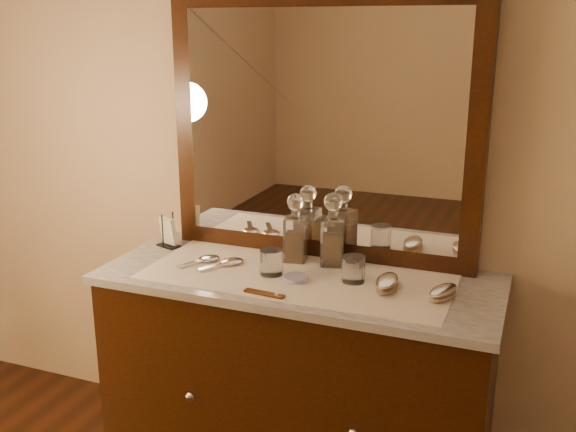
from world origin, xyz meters
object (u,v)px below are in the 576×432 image
object	(u,v)px
mirror_frame	(322,128)
hand_mirror_inner	(228,262)
pin_dish	(296,278)
decanter_right	(333,237)
napkin_rack	(168,233)
brush_near	(387,283)
dresser_cabinet	(298,384)
hand_mirror_outer	(205,259)
comb	(264,294)
decanter_left	(296,235)
brush_far	(443,293)

from	to	relation	value
mirror_frame	hand_mirror_inner	distance (m)	0.61
pin_dish	hand_mirror_inner	size ratio (longest dim) A/B	0.46
mirror_frame	decanter_right	bearing A→B (deg)	-51.22
napkin_rack	hand_mirror_inner	world-z (taller)	napkin_rack
mirror_frame	brush_near	size ratio (longest dim) A/B	7.45
dresser_cabinet	hand_mirror_outer	bearing A→B (deg)	-179.70
dresser_cabinet	brush_near	size ratio (longest dim) A/B	8.69
hand_mirror_inner	brush_near	bearing A→B (deg)	-1.78
pin_dish	hand_mirror_inner	distance (m)	0.30
mirror_frame	hand_mirror_outer	bearing A→B (deg)	-146.83
hand_mirror_outer	hand_mirror_inner	xyz separation A→B (m)	(0.10, 0.00, 0.00)
comb	decanter_left	distance (m)	0.37
mirror_frame	brush_near	distance (m)	0.64
napkin_rack	hand_mirror_outer	world-z (taller)	napkin_rack
hand_mirror_inner	hand_mirror_outer	bearing A→B (deg)	-179.59
comb	mirror_frame	bearing A→B (deg)	89.84
comb	hand_mirror_inner	distance (m)	0.32
mirror_frame	napkin_rack	xyz separation A→B (m)	(-0.61, -0.13, -0.44)
decanter_left	mirror_frame	bearing A→B (deg)	60.73
dresser_cabinet	brush_far	world-z (taller)	brush_far
napkin_rack	mirror_frame	bearing A→B (deg)	12.32
mirror_frame	hand_mirror_outer	xyz separation A→B (m)	(-0.38, -0.25, -0.49)
dresser_cabinet	decanter_right	bearing A→B (deg)	59.74
comb	dresser_cabinet	bearing A→B (deg)	84.37
dresser_cabinet	brush_near	distance (m)	0.57
decanter_right	hand_mirror_inner	size ratio (longest dim) A/B	1.45
comb	hand_mirror_outer	bearing A→B (deg)	152.44
comb	napkin_rack	world-z (taller)	napkin_rack
mirror_frame	brush_far	xyz separation A→B (m)	(0.52, -0.27, -0.48)
dresser_cabinet	decanter_left	distance (m)	0.57
napkin_rack	hand_mirror_inner	xyz separation A→B (m)	(0.33, -0.11, -0.04)
mirror_frame	hand_mirror_outer	size ratio (longest dim) A/B	6.61
napkin_rack	dresser_cabinet	bearing A→B (deg)	-10.50
napkin_rack	hand_mirror_outer	size ratio (longest dim) A/B	0.77
decanter_left	brush_near	bearing A→B (deg)	-21.72
napkin_rack	decanter_right	distance (m)	0.69
pin_dish	hand_mirror_inner	bearing A→B (deg)	169.30
pin_dish	napkin_rack	size ratio (longest dim) A/B	0.63
decanter_left	hand_mirror_outer	distance (m)	0.36
dresser_cabinet	mirror_frame	bearing A→B (deg)	90.00
decanter_left	hand_mirror_outer	world-z (taller)	decanter_left
decanter_left	hand_mirror_inner	world-z (taller)	decanter_left
dresser_cabinet	pin_dish	size ratio (longest dim) A/B	15.82
brush_near	hand_mirror_inner	world-z (taller)	brush_near
hand_mirror_outer	mirror_frame	bearing A→B (deg)	33.17
mirror_frame	pin_dish	bearing A→B (deg)	-87.36
decanter_left	hand_mirror_outer	size ratio (longest dim) A/B	1.45
mirror_frame	decanter_right	distance (m)	0.41
dresser_cabinet	comb	xyz separation A→B (m)	(-0.04, -0.22, 0.45)
mirror_frame	hand_mirror_inner	size ratio (longest dim) A/B	6.24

